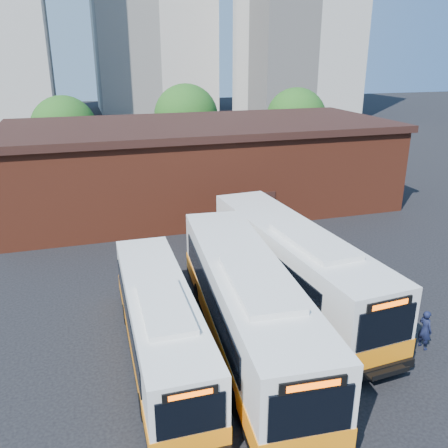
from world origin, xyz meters
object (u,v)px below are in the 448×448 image
object	(u,v)px
bus_west	(161,327)
transit_worker	(425,330)
bus_midwest	(246,308)
bus_mideast	(293,266)

from	to	relation	value
bus_west	transit_worker	world-z (taller)	bus_west
bus_midwest	transit_worker	distance (m)	7.22
bus_west	bus_mideast	world-z (taller)	bus_mideast
bus_west	bus_midwest	world-z (taller)	bus_midwest
bus_west	transit_worker	distance (m)	10.51
bus_mideast	transit_worker	bearing A→B (deg)	-61.73
bus_west	transit_worker	bearing A→B (deg)	-12.35
bus_midwest	bus_mideast	xyz separation A→B (m)	(3.43, 3.01, -0.00)
transit_worker	bus_west	bearing A→B (deg)	68.92
bus_midwest	bus_mideast	distance (m)	4.56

